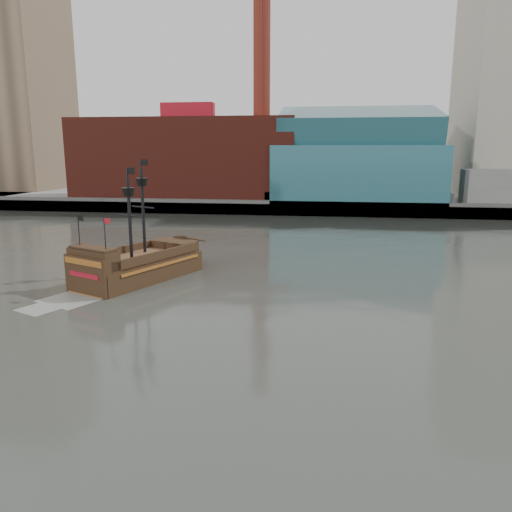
# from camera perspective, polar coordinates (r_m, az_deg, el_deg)

# --- Properties ---
(ground) EXTENTS (400.00, 400.00, 0.00)m
(ground) POSITION_cam_1_polar(r_m,az_deg,el_deg) (27.14, -3.42, -12.77)
(ground) COLOR #2C2F29
(ground) RESTS_ON ground
(promenade_far) EXTENTS (220.00, 60.00, 2.00)m
(promenade_far) POSITION_cam_1_polar(r_m,az_deg,el_deg) (116.66, 5.74, 6.98)
(promenade_far) COLOR slate
(promenade_far) RESTS_ON ground
(seawall) EXTENTS (220.00, 1.00, 2.60)m
(seawall) POSITION_cam_1_polar(r_m,az_deg,el_deg) (87.32, 4.86, 5.46)
(seawall) COLOR #4C4C49
(seawall) RESTS_ON ground
(skyline) EXTENTS (149.00, 45.00, 62.00)m
(skyline) POSITION_cam_1_polar(r_m,az_deg,el_deg) (109.44, 8.71, 18.92)
(skyline) COLOR #7D644B
(skyline) RESTS_ON promenade_far
(pirate_ship) EXTENTS (10.29, 15.58, 11.29)m
(pirate_ship) POSITION_cam_1_polar(r_m,az_deg,el_deg) (45.51, -13.34, -1.39)
(pirate_ship) COLOR black
(pirate_ship) RESTS_ON ground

